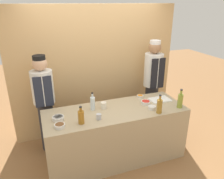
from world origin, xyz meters
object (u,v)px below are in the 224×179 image
at_px(cup_steel, 99,117).
at_px(chef_right, 152,83).
at_px(cup_cream, 104,105).
at_px(sauce_bowl_red, 146,102).
at_px(cutting_board, 160,100).
at_px(chef_left, 44,101).
at_px(sauce_bowl_white, 58,118).
at_px(bottle_amber, 81,117).
at_px(bottle_clear, 93,103).
at_px(sauce_bowl_brown, 60,126).
at_px(bottle_vinegar, 159,106).
at_px(bottle_oil, 180,100).
at_px(sauce_bowl_purple, 152,107).
at_px(sauce_bowl_orange, 140,96).

height_order(cup_steel, chef_right, chef_right).
distance_m(cup_cream, cup_steel, 0.35).
height_order(sauce_bowl_red, cup_steel, cup_steel).
distance_m(cutting_board, chef_left, 1.92).
height_order(cup_cream, chef_right, chef_right).
distance_m(sauce_bowl_white, sauce_bowl_red, 1.40).
height_order(cutting_board, chef_right, chef_right).
bearing_deg(bottle_amber, sauce_bowl_white, 143.56).
bearing_deg(cup_cream, bottle_clear, 174.73).
bearing_deg(bottle_amber, sauce_bowl_brown, -179.48).
height_order(cutting_board, cup_steel, cup_steel).
xyz_separation_m(bottle_amber, chef_right, (1.58, 0.85, 0.00)).
relative_size(sauce_bowl_red, chef_left, 0.09).
distance_m(sauce_bowl_white, sauce_bowl_brown, 0.21).
bearing_deg(bottle_amber, chef_right, 28.10).
xyz_separation_m(sauce_bowl_red, bottle_vinegar, (0.04, -0.33, 0.08)).
bearing_deg(bottle_oil, cutting_board, 113.21).
height_order(sauce_bowl_purple, bottle_clear, bottle_clear).
height_order(sauce_bowl_brown, bottle_vinegar, bottle_vinegar).
height_order(cutting_board, chef_left, chef_left).
height_order(sauce_bowl_brown, sauce_bowl_purple, sauce_bowl_purple).
relative_size(sauce_bowl_purple, cup_steel, 1.44).
height_order(sauce_bowl_purple, cup_steel, cup_steel).
distance_m(sauce_bowl_purple, cutting_board, 0.38).
relative_size(bottle_clear, cup_steel, 3.51).
bearing_deg(sauce_bowl_red, cup_cream, 172.11).
xyz_separation_m(bottle_vinegar, cup_cream, (-0.73, 0.43, -0.07)).
distance_m(cutting_board, cup_steel, 1.18).
height_order(sauce_bowl_orange, sauce_bowl_purple, sauce_bowl_purple).
bearing_deg(cutting_board, chef_left, 162.97).
xyz_separation_m(sauce_bowl_orange, chef_right, (0.43, 0.34, 0.08)).
distance_m(chef_left, chef_right, 2.01).
height_order(sauce_bowl_orange, bottle_clear, bottle_clear).
relative_size(sauce_bowl_white, cup_steel, 2.06).
bearing_deg(chef_left, cutting_board, -17.03).
relative_size(cutting_board, cup_steel, 4.19).
relative_size(bottle_oil, cup_cream, 3.08).
distance_m(cutting_board, bottle_clear, 1.16).
bearing_deg(sauce_bowl_red, bottle_vinegar, -82.53).
relative_size(bottle_vinegar, chef_right, 0.16).
bearing_deg(bottle_amber, bottle_oil, -2.04).
bearing_deg(sauce_bowl_orange, sauce_bowl_red, -98.16).
bearing_deg(chef_right, sauce_bowl_orange, -141.82).
relative_size(sauce_bowl_red, cup_cream, 1.53).
xyz_separation_m(bottle_oil, chef_left, (-1.98, 0.90, -0.08)).
bearing_deg(bottle_clear, chef_right, 20.74).
distance_m(sauce_bowl_brown, chef_left, 0.86).
height_order(sauce_bowl_brown, cutting_board, sauce_bowl_brown).
bearing_deg(sauce_bowl_white, bottle_vinegar, -12.20).
height_order(sauce_bowl_orange, sauce_bowl_brown, sauce_bowl_brown).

